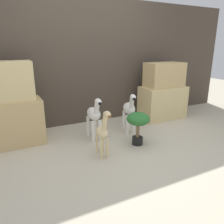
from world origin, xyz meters
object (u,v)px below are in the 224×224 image
(zebra_left, at_px, (94,115))
(giraffe_figurine, at_px, (103,131))
(zebra_right, at_px, (129,110))
(potted_palm_front, at_px, (138,122))

(zebra_left, distance_m, giraffe_figurine, 0.60)
(zebra_right, height_order, potted_palm_front, zebra_right)
(giraffe_figurine, height_order, potted_palm_front, giraffe_figurine)
(giraffe_figurine, bearing_deg, potted_palm_front, 10.54)
(giraffe_figurine, relative_size, potted_palm_front, 1.36)
(zebra_left, height_order, potted_palm_front, zebra_left)
(zebra_right, bearing_deg, giraffe_figurine, -141.44)
(zebra_left, xyz_separation_m, potted_palm_front, (0.49, -0.47, -0.03))
(potted_palm_front, bearing_deg, zebra_left, 135.75)
(potted_palm_front, bearing_deg, giraffe_figurine, -169.46)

